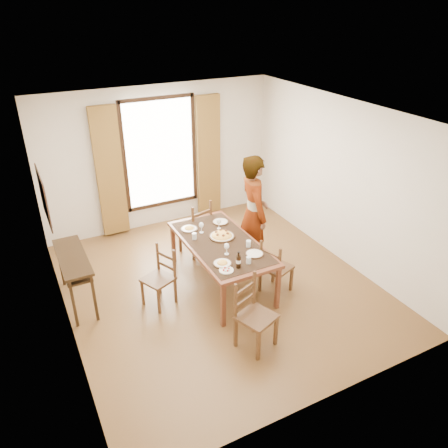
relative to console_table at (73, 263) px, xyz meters
name	(u,v)px	position (x,y,z in m)	size (l,w,h in m)	color
ground	(219,286)	(2.03, -0.60, -0.68)	(5.00, 5.00, 0.00)	brown
room_shell	(214,193)	(2.03, -0.47, 0.86)	(4.60, 5.10, 2.74)	beige
console_table	(73,263)	(0.00, 0.00, 0.00)	(0.38, 1.20, 0.80)	black
dining_table	(221,245)	(2.10, -0.55, 0.01)	(1.00, 1.97, 0.76)	brown
chair_west	(160,279)	(1.08, -0.57, -0.27)	(0.52, 0.52, 0.90)	#4F2F1A
chair_north	(196,229)	(2.14, 0.49, -0.21)	(0.55, 0.55, 1.01)	#4F2F1A
chair_south	(254,316)	(1.85, -1.96, -0.23)	(0.56, 0.56, 0.98)	#4F2F1A
chair_east	(275,269)	(2.72, -1.12, -0.26)	(0.51, 0.51, 0.90)	#4F2F1A
man	(254,214)	(2.80, -0.32, 0.29)	(0.59, 0.78, 1.95)	gray
plate_sw	(222,262)	(1.83, -1.11, 0.10)	(0.27, 0.27, 0.05)	silver
plate_se	(254,253)	(2.36, -1.09, 0.10)	(0.27, 0.27, 0.05)	silver
plate_nw	(189,228)	(1.82, 0.04, 0.10)	(0.27, 0.27, 0.05)	silver
plate_ne	(220,221)	(2.38, 0.03, 0.10)	(0.27, 0.27, 0.05)	silver
pasta_platter	(222,234)	(2.17, -0.42, 0.12)	(0.40, 0.40, 0.10)	orange
caprese_plate	(226,270)	(1.80, -1.28, 0.09)	(0.20, 0.20, 0.04)	silver
wine_glass_a	(227,249)	(2.01, -0.90, 0.16)	(0.08, 0.08, 0.18)	white
wine_glass_b	(219,224)	(2.26, -0.16, 0.16)	(0.08, 0.08, 0.18)	white
wine_glass_c	(201,227)	(1.95, -0.15, 0.16)	(0.08, 0.08, 0.18)	white
tumbler_a	(248,244)	(2.40, -0.86, 0.12)	(0.07, 0.07, 0.10)	silver
tumbler_b	(194,236)	(1.77, -0.28, 0.12)	(0.07, 0.07, 0.10)	silver
tumbler_c	(249,260)	(2.17, -1.25, 0.12)	(0.07, 0.07, 0.10)	silver
wine_bottle	(239,260)	(1.99, -1.28, 0.20)	(0.07, 0.07, 0.25)	black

